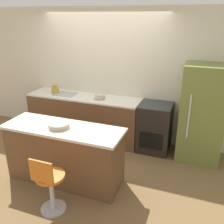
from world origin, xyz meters
TOP-DOWN VIEW (x-y plane):
  - ground_plane at (0.00, 0.00)m, footprint 14.00×14.00m
  - wall_back at (0.00, 0.65)m, footprint 8.00×0.06m
  - back_counter at (-0.35, 0.32)m, footprint 2.35×0.60m
  - kitchen_island at (0.03, -1.12)m, footprint 1.82×0.62m
  - oven_range at (1.13, 0.32)m, footprint 0.60×0.61m
  - refrigerator at (1.93, 0.30)m, footprint 0.73×0.66m
  - stool_chair at (0.21, -1.79)m, footprint 0.38×0.38m
  - kettle at (-0.99, 0.30)m, footprint 0.15×0.15m
  - mixing_bowl at (0.02, 0.30)m, footprint 0.21×0.21m
  - fruit_bowl at (-0.02, -1.14)m, footprint 0.31×0.31m

SIDE VIEW (x-z plane):
  - ground_plane at x=0.00m, z-range 0.00..0.00m
  - stool_chair at x=0.21m, z-range -0.02..0.83m
  - back_counter at x=-0.35m, z-range 0.00..0.91m
  - kitchen_island at x=0.03m, z-range 0.00..0.91m
  - oven_range at x=1.13m, z-range 0.00..0.91m
  - refrigerator at x=1.93m, z-range 0.00..1.71m
  - fruit_bowl at x=-0.02m, z-range 0.91..0.98m
  - mixing_bowl at x=0.02m, z-range 0.91..0.99m
  - kettle at x=-0.99m, z-range 0.90..1.10m
  - wall_back at x=0.00m, z-range 0.00..2.60m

